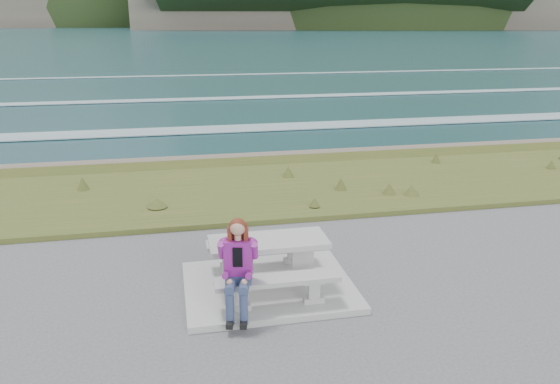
# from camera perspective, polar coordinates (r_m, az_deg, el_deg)

# --- Properties ---
(concrete_slab) EXTENTS (2.60, 2.10, 0.10)m
(concrete_slab) POSITION_cam_1_polar(r_m,az_deg,el_deg) (8.67, -1.18, -9.85)
(concrete_slab) COLOR #A5A4A0
(concrete_slab) RESTS_ON ground
(picnic_table) EXTENTS (1.80, 0.75, 0.75)m
(picnic_table) POSITION_cam_1_polar(r_m,az_deg,el_deg) (8.39, -1.21, -6.02)
(picnic_table) COLOR #A5A4A0
(picnic_table) RESTS_ON concrete_slab
(bench_landward) EXTENTS (1.80, 0.35, 0.45)m
(bench_landward) POSITION_cam_1_polar(r_m,az_deg,el_deg) (7.87, -0.27, -9.58)
(bench_landward) COLOR #A5A4A0
(bench_landward) RESTS_ON concrete_slab
(bench_seaward) EXTENTS (1.80, 0.35, 0.45)m
(bench_seaward) POSITION_cam_1_polar(r_m,az_deg,el_deg) (9.12, -2.00, -5.62)
(bench_seaward) COLOR #A5A4A0
(bench_seaward) RESTS_ON concrete_slab
(grass_verge) EXTENTS (160.00, 4.50, 0.22)m
(grass_verge) POSITION_cam_1_polar(r_m,az_deg,el_deg) (13.27, -5.09, -0.17)
(grass_verge) COLOR #435821
(grass_verge) RESTS_ON ground
(shore_drop) EXTENTS (160.00, 0.80, 2.20)m
(shore_drop) POSITION_cam_1_polar(r_m,az_deg,el_deg) (16.04, -6.30, 2.94)
(shore_drop) COLOR brown
(shore_drop) RESTS_ON ground
(ocean) EXTENTS (1600.00, 1600.00, 0.09)m
(ocean) POSITION_cam_1_polar(r_m,az_deg,el_deg) (33.19, -9.09, 7.43)
(ocean) COLOR #1B444D
(ocean) RESTS_ON ground
(headland_range) EXTENTS (729.83, 363.95, 207.57)m
(headland_range) POSITION_cam_1_polar(r_m,az_deg,el_deg) (448.85, 14.44, 17.94)
(headland_range) COLOR brown
(headland_range) RESTS_ON ground
(seated_woman) EXTENTS (0.51, 0.74, 1.38)m
(seated_woman) POSITION_cam_1_polar(r_m,az_deg,el_deg) (7.61, -4.41, -9.33)
(seated_woman) COLOR navy
(seated_woman) RESTS_ON concrete_slab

